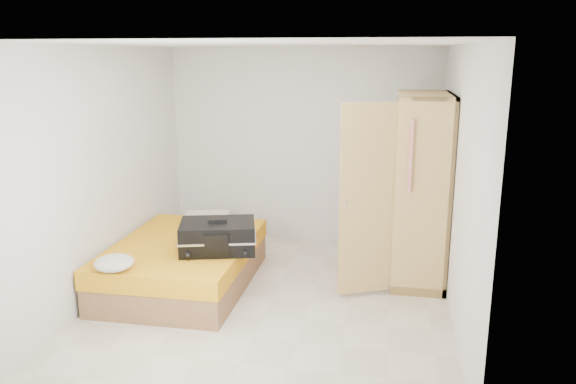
% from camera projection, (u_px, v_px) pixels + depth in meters
% --- Properties ---
extents(room, '(4.00, 4.02, 2.60)m').
position_uv_depth(room, '(273.00, 178.00, 5.63)').
color(room, beige).
rests_on(room, ground).
extents(bed, '(1.42, 2.02, 0.50)m').
position_uv_depth(bed, '(184.00, 263.00, 6.22)').
color(bed, brown).
rests_on(bed, ground).
extents(wardrobe, '(1.13, 1.41, 2.10)m').
position_uv_depth(wardrobe, '(416.00, 193.00, 6.25)').
color(wardrobe, tan).
rests_on(wardrobe, ground).
extents(person, '(0.60, 0.74, 1.76)m').
position_uv_depth(person, '(358.00, 202.00, 6.35)').
color(person, red).
rests_on(person, ground).
extents(suitcase, '(0.91, 0.76, 0.34)m').
position_uv_depth(suitcase, '(218.00, 236.00, 5.87)').
color(suitcase, black).
rests_on(suitcase, bed).
extents(round_cushion, '(0.38, 0.38, 0.14)m').
position_uv_depth(round_cushion, '(114.00, 263.00, 5.35)').
color(round_cushion, beige).
rests_on(round_cushion, bed).
extents(pillow, '(0.58, 0.39, 0.10)m').
position_uv_depth(pillow, '(207.00, 217.00, 6.96)').
color(pillow, beige).
rests_on(pillow, bed).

